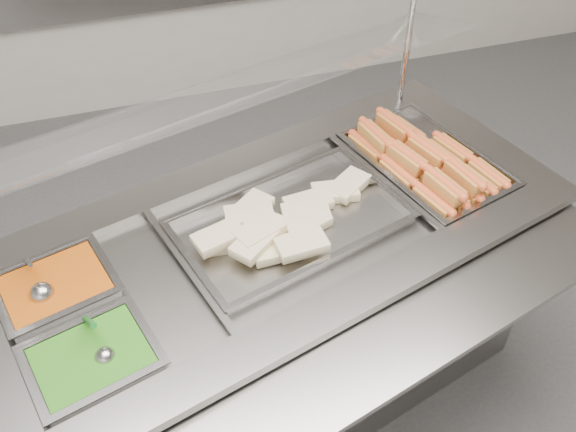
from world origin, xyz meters
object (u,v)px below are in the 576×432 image
object	(u,v)px
ladle	(41,292)
sneeze_guard	(233,94)
pan_wraps	(291,226)
pan_hotdogs	(424,168)
serving_spoon	(102,350)
steam_counter	(276,318)

from	to	relation	value
ladle	sneeze_guard	bearing A→B (deg)	23.18
pan_wraps	sneeze_guard	bearing A→B (deg)	121.21
pan_hotdogs	serving_spoon	size ratio (longest dim) A/B	3.63
pan_wraps	ladle	size ratio (longest dim) A/B	4.09
sneeze_guard	ladle	bearing A→B (deg)	-156.82
pan_hotdogs	steam_counter	bearing A→B (deg)	-164.14
sneeze_guard	pan_hotdogs	distance (m)	0.74
sneeze_guard	pan_wraps	world-z (taller)	sneeze_guard
pan_hotdogs	pan_wraps	xyz separation A→B (m)	(-0.52, -0.15, 0.01)
pan_hotdogs	ladle	distance (m)	1.26
pan_wraps	serving_spoon	bearing A→B (deg)	-151.62
pan_hotdogs	pan_wraps	size ratio (longest dim) A/B	0.81
sneeze_guard	ladle	distance (m)	0.74
pan_wraps	serving_spoon	xyz separation A→B (m)	(-0.58, -0.31, 0.03)
sneeze_guard	pan_hotdogs	bearing A→B (deg)	-3.42
sneeze_guard	ladle	world-z (taller)	sneeze_guard
pan_hotdogs	ladle	bearing A→B (deg)	-169.83
pan_hotdogs	serving_spoon	xyz separation A→B (m)	(-1.10, -0.46, 0.05)
sneeze_guard	serving_spoon	bearing A→B (deg)	-133.21
steam_counter	ladle	world-z (taller)	ladle
pan_hotdogs	ladle	xyz separation A→B (m)	(-1.24, -0.22, 0.05)
sneeze_guard	pan_wraps	distance (m)	0.43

